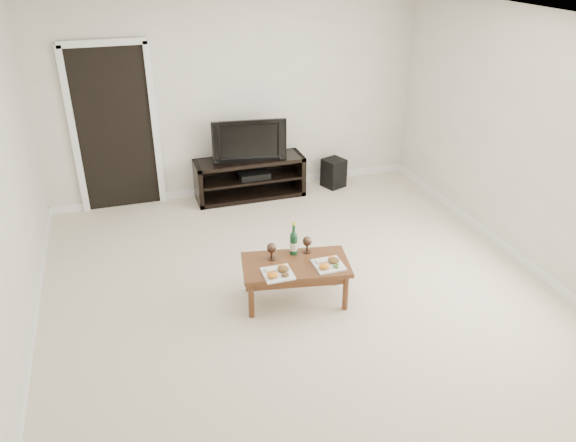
% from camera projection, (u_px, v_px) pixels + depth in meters
% --- Properties ---
extents(floor, '(5.50, 5.50, 0.00)m').
position_uv_depth(floor, '(303.00, 298.00, 5.56)').
color(floor, beige).
rests_on(floor, ground).
extents(back_wall, '(5.00, 0.04, 2.60)m').
position_uv_depth(back_wall, '(235.00, 98.00, 7.31)').
color(back_wall, beige).
rests_on(back_wall, ground).
extents(ceiling, '(5.00, 5.50, 0.04)m').
position_uv_depth(ceiling, '(307.00, 20.00, 4.36)').
color(ceiling, white).
rests_on(ceiling, back_wall).
extents(doorway, '(0.90, 0.02, 2.05)m').
position_uv_depth(doorway, '(115.00, 131.00, 6.99)').
color(doorway, black).
rests_on(doorway, ground).
extents(media_console, '(1.46, 0.45, 0.55)m').
position_uv_depth(media_console, '(250.00, 178.00, 7.57)').
color(media_console, black).
rests_on(media_console, ground).
extents(television, '(0.98, 0.25, 0.56)m').
position_uv_depth(television, '(249.00, 139.00, 7.32)').
color(television, black).
rests_on(television, media_console).
extents(av_receiver, '(0.40, 0.30, 0.08)m').
position_uv_depth(av_receiver, '(254.00, 174.00, 7.55)').
color(av_receiver, black).
rests_on(av_receiver, media_console).
extents(subwoofer, '(0.35, 0.35, 0.40)m').
position_uv_depth(subwoofer, '(334.00, 173.00, 7.92)').
color(subwoofer, black).
rests_on(subwoofer, ground).
extents(coffee_table, '(1.10, 0.72, 0.42)m').
position_uv_depth(coffee_table, '(295.00, 282.00, 5.44)').
color(coffee_table, brown).
rests_on(coffee_table, ground).
extents(plate_left, '(0.27, 0.27, 0.07)m').
position_uv_depth(plate_left, '(278.00, 271.00, 5.15)').
color(plate_left, white).
rests_on(plate_left, coffee_table).
extents(plate_right, '(0.27, 0.27, 0.07)m').
position_uv_depth(plate_right, '(329.00, 263.00, 5.28)').
color(plate_right, white).
rests_on(plate_right, coffee_table).
extents(wine_bottle, '(0.07, 0.07, 0.35)m').
position_uv_depth(wine_bottle, '(294.00, 238.00, 5.42)').
color(wine_bottle, '#103C20').
rests_on(wine_bottle, coffee_table).
extents(goblet_left, '(0.09, 0.09, 0.17)m').
position_uv_depth(goblet_left, '(271.00, 251.00, 5.37)').
color(goblet_left, '#3E2B21').
rests_on(goblet_left, coffee_table).
extents(goblet_right, '(0.09, 0.09, 0.17)m').
position_uv_depth(goblet_right, '(307.00, 244.00, 5.49)').
color(goblet_right, '#3E2B21').
rests_on(goblet_right, coffee_table).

